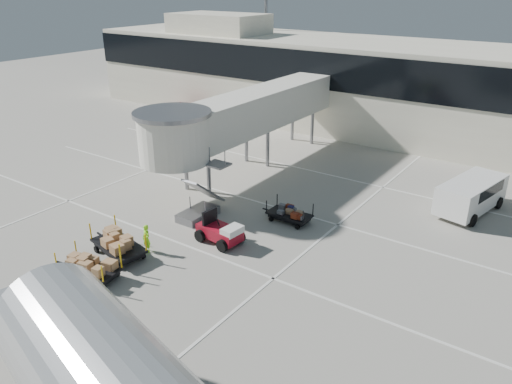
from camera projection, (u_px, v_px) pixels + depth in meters
ground at (155, 259)px, 25.82m from camera, size 140.00×140.00×0.00m
lane_markings at (249, 197)px, 33.20m from camera, size 40.00×30.00×0.02m
terminal at (379, 86)px, 46.94m from camera, size 64.00×12.11×15.20m
jet_bridge at (235, 118)px, 35.46m from camera, size 5.70×20.40×6.03m
baggage_tug at (221, 232)px, 27.30m from camera, size 2.71×1.88×1.70m
suitcase_cart at (291, 215)px, 29.67m from camera, size 3.22×1.31×1.26m
box_cart_near at (89, 267)px, 24.02m from camera, size 3.70×1.96×1.42m
box_cart_far at (117, 245)px, 25.93m from camera, size 4.06×2.23×1.56m
ground_worker at (146, 239)px, 26.28m from camera, size 0.63×0.49×1.55m
minivan at (472, 193)px, 30.78m from camera, size 3.26×5.74×2.05m
belt_loader at (187, 112)px, 51.58m from camera, size 3.79×1.80×1.77m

